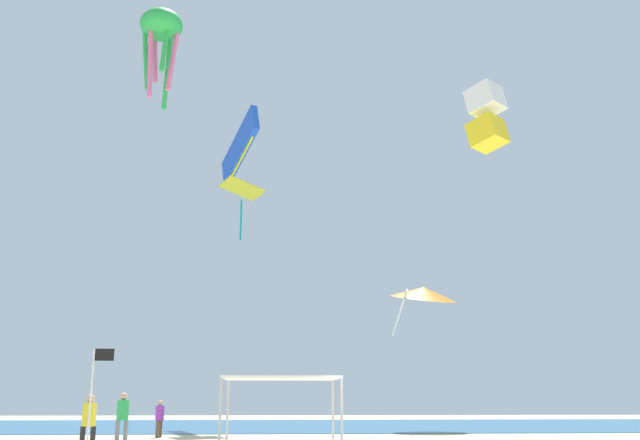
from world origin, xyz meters
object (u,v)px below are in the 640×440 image
Objects in this scene: person_rightmost at (89,418)px; kite_diamond_yellow at (242,191)px; kite_delta_orange at (423,293)px; person_leftmost at (160,415)px; person_near_tent at (123,413)px; canopy_tent at (281,381)px; kite_parafoil_blue at (240,148)px; kite_octopus_green at (161,30)px; kite_box_white at (486,117)px; banner_flag at (94,391)px.

kite_diamond_yellow is (3.77, 15.98, 12.37)m from person_rightmost.
person_rightmost is 0.38× the size of kite_delta_orange.
person_leftmost is at bearing -175.83° from kite_delta_orange.
person_near_tent is 4.26m from person_leftmost.
canopy_tent is 0.49× the size of kite_parafoil_blue.
canopy_tent is 21.05m from kite_octopus_green.
kite_diamond_yellow is 0.71× the size of kite_octopus_green.
person_near_tent is 0.56× the size of kite_diamond_yellow.
canopy_tent is 23.14m from kite_diamond_yellow.
kite_box_white is (14.59, -3.38, -5.52)m from kite_octopus_green.
person_near_tent is at bearing -168.80° from person_leftmost.
canopy_tent is 11.05m from person_near_tent.
kite_box_white reaches higher than kite_delta_orange.
canopy_tent reaches higher than person_near_tent.
kite_diamond_yellow is 12.04m from kite_delta_orange.
kite_octopus_green is 14.31m from kite_parafoil_blue.
kite_delta_orange is at bearing -177.87° from person_near_tent.
kite_box_white is (13.99, -5.43, 12.43)m from person_leftmost.
kite_diamond_yellow is 6.95m from kite_parafoil_blue.
kite_diamond_yellow is 0.71× the size of kite_delta_orange.
person_near_tent is 17.90m from kite_octopus_green.
person_rightmost is at bearing 149.36° from kite_parafoil_blue.
kite_box_white is (8.68, 7.92, 11.22)m from canopy_tent.
kite_octopus_green is 15.96m from kite_box_white.
person_leftmost is 9.31m from person_rightmost.
kite_octopus_green is at bearing 145.60° from kite_parafoil_blue.
canopy_tent is 29.97m from kite_parafoil_blue.
kite_parafoil_blue is at bearing -16.79° from kite_diamond_yellow.
banner_flag is at bearing 151.86° from kite_parafoil_blue.
kite_diamond_yellow is 1.19× the size of kite_box_white.
kite_octopus_green is (-0.60, -2.05, 17.95)m from person_leftmost.
kite_delta_orange is at bearing -114.72° from kite_diamond_yellow.
person_near_tent is 1.19× the size of person_leftmost.
banner_flag is 0.91× the size of kite_diamond_yellow.
kite_box_white reaches higher than canopy_tent.
banner_flag is at bearing -158.81° from person_leftmost.
person_rightmost is 2.61m from banner_flag.
kite_box_white is at bearing 23.82° from banner_flag.
person_rightmost is at bearing 105.90° from banner_flag.
kite_diamond_yellow is at bearing 163.64° from kite_parafoil_blue.
kite_box_white is at bearing -168.32° from kite_parafoil_blue.
kite_delta_orange is 16.22m from kite_parafoil_blue.
kite_octopus_green is (0.17, 7.22, 17.82)m from person_rightmost.
kite_box_white reaches higher than banner_flag.
kite_parafoil_blue is (2.59, 23.55, 16.13)m from banner_flag.
person_leftmost is at bearing 83.38° from person_rightmost.
kite_octopus_green is (-5.91, 11.30, 16.75)m from canopy_tent.
person_near_tent is (-6.09, 9.17, -1.03)m from canopy_tent.
banner_flag is 0.50× the size of kite_parafoil_blue.
canopy_tent is 0.90× the size of kite_diamond_yellow.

